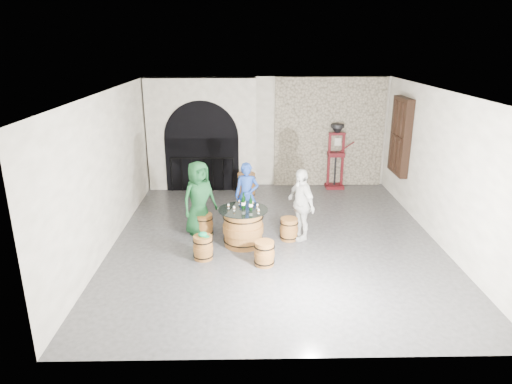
{
  "coord_description": "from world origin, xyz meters",
  "views": [
    {
      "loc": [
        -0.61,
        -9.23,
        4.18
      ],
      "look_at": [
        -0.42,
        0.13,
        1.05
      ],
      "focal_mm": 32.0,
      "sensor_mm": 36.0,
      "label": 1
    }
  ],
  "objects_px": {
    "barrel_stool_near_left": "(203,248)",
    "wine_bottle_left": "(243,202)",
    "person_blue": "(247,195)",
    "side_barrel": "(246,186)",
    "barrel_stool_left": "(204,225)",
    "barrel_stool_near_right": "(264,253)",
    "corking_press": "(336,152)",
    "person_white": "(301,204)",
    "wine_bottle_right": "(244,201)",
    "wine_bottle_center": "(251,204)",
    "person_green": "(199,198)",
    "barrel_table": "(243,227)",
    "barrel_stool_far": "(247,216)",
    "barrel_stool_right": "(289,229)"
  },
  "relations": [
    {
      "from": "barrel_stool_left",
      "to": "barrel_stool_near_left",
      "type": "relative_size",
      "value": 1.0
    },
    {
      "from": "person_blue",
      "to": "corking_press",
      "type": "relative_size",
      "value": 0.81
    },
    {
      "from": "barrel_stool_far",
      "to": "wine_bottle_left",
      "type": "distance_m",
      "value": 1.19
    },
    {
      "from": "side_barrel",
      "to": "barrel_stool_left",
      "type": "bearing_deg",
      "value": -110.41
    },
    {
      "from": "barrel_stool_near_left",
      "to": "person_green",
      "type": "height_order",
      "value": "person_green"
    },
    {
      "from": "person_white",
      "to": "barrel_stool_near_right",
      "type": "bearing_deg",
      "value": -60.17
    },
    {
      "from": "person_green",
      "to": "side_barrel",
      "type": "xyz_separation_m",
      "value": [
        1.05,
        2.49,
        -0.5
      ]
    },
    {
      "from": "corking_press",
      "to": "person_white",
      "type": "bearing_deg",
      "value": -112.44
    },
    {
      "from": "barrel_table",
      "to": "person_blue",
      "type": "relative_size",
      "value": 0.68
    },
    {
      "from": "barrel_table",
      "to": "corking_press",
      "type": "height_order",
      "value": "corking_press"
    },
    {
      "from": "wine_bottle_right",
      "to": "barrel_stool_near_left",
      "type": "bearing_deg",
      "value": -135.74
    },
    {
      "from": "barrel_stool_near_left",
      "to": "person_white",
      "type": "bearing_deg",
      "value": 25.16
    },
    {
      "from": "barrel_stool_right",
      "to": "wine_bottle_right",
      "type": "bearing_deg",
      "value": -173.81
    },
    {
      "from": "side_barrel",
      "to": "corking_press",
      "type": "height_order",
      "value": "corking_press"
    },
    {
      "from": "wine_bottle_center",
      "to": "side_barrel",
      "type": "xyz_separation_m",
      "value": [
        -0.1,
        3.11,
        -0.59
      ]
    },
    {
      "from": "side_barrel",
      "to": "corking_press",
      "type": "bearing_deg",
      "value": 17.42
    },
    {
      "from": "barrel_stool_near_left",
      "to": "wine_bottle_center",
      "type": "height_order",
      "value": "wine_bottle_center"
    },
    {
      "from": "barrel_table",
      "to": "wine_bottle_right",
      "type": "bearing_deg",
      "value": 82.63
    },
    {
      "from": "barrel_table",
      "to": "barrel_stool_near_left",
      "type": "distance_m",
      "value": 1.04
    },
    {
      "from": "barrel_stool_left",
      "to": "wine_bottle_right",
      "type": "bearing_deg",
      "value": -23.87
    },
    {
      "from": "barrel_stool_near_left",
      "to": "corking_press",
      "type": "xyz_separation_m",
      "value": [
        3.48,
        4.56,
        0.86
      ]
    },
    {
      "from": "barrel_stool_right",
      "to": "wine_bottle_left",
      "type": "distance_m",
      "value": 1.23
    },
    {
      "from": "barrel_stool_near_right",
      "to": "barrel_stool_near_left",
      "type": "height_order",
      "value": "same"
    },
    {
      "from": "person_green",
      "to": "person_white",
      "type": "bearing_deg",
      "value": -46.43
    },
    {
      "from": "barrel_stool_far",
      "to": "person_white",
      "type": "relative_size",
      "value": 0.31
    },
    {
      "from": "barrel_stool_near_left",
      "to": "barrel_stool_left",
      "type": "bearing_deg",
      "value": 94.03
    },
    {
      "from": "barrel_table",
      "to": "barrel_stool_near_right",
      "type": "bearing_deg",
      "value": -66.16
    },
    {
      "from": "barrel_stool_left",
      "to": "barrel_stool_near_right",
      "type": "distance_m",
      "value": 1.97
    },
    {
      "from": "barrel_stool_near_left",
      "to": "wine_bottle_left",
      "type": "bearing_deg",
      "value": 41.93
    },
    {
      "from": "wine_bottle_center",
      "to": "wine_bottle_right",
      "type": "height_order",
      "value": "same"
    },
    {
      "from": "barrel_stool_right",
      "to": "person_white",
      "type": "distance_m",
      "value": 0.61
    },
    {
      "from": "barrel_table",
      "to": "barrel_stool_far",
      "type": "xyz_separation_m",
      "value": [
        0.08,
        1.03,
        -0.16
      ]
    },
    {
      "from": "barrel_table",
      "to": "wine_bottle_center",
      "type": "distance_m",
      "value": 0.56
    },
    {
      "from": "corking_press",
      "to": "wine_bottle_right",
      "type": "bearing_deg",
      "value": -126.05
    },
    {
      "from": "wine_bottle_left",
      "to": "barrel_stool_far",
      "type": "bearing_deg",
      "value": 85.59
    },
    {
      "from": "person_green",
      "to": "barrel_stool_near_right",
      "type": "bearing_deg",
      "value": -86.86
    },
    {
      "from": "barrel_stool_near_left",
      "to": "wine_bottle_right",
      "type": "height_order",
      "value": "wine_bottle_right"
    },
    {
      "from": "barrel_stool_near_left",
      "to": "side_barrel",
      "type": "xyz_separation_m",
      "value": [
        0.86,
        3.74,
        0.1
      ]
    },
    {
      "from": "person_blue",
      "to": "side_barrel",
      "type": "bearing_deg",
      "value": 99.61
    },
    {
      "from": "wine_bottle_left",
      "to": "barrel_stool_near_right",
      "type": "bearing_deg",
      "value": -67.81
    },
    {
      "from": "wine_bottle_left",
      "to": "wine_bottle_center",
      "type": "bearing_deg",
      "value": -29.8
    },
    {
      "from": "barrel_stool_left",
      "to": "person_blue",
      "type": "bearing_deg",
      "value": 26.64
    },
    {
      "from": "barrel_stool_left",
      "to": "barrel_stool_near_right",
      "type": "bearing_deg",
      "value": -48.76
    },
    {
      "from": "person_white",
      "to": "wine_bottle_left",
      "type": "distance_m",
      "value": 1.28
    },
    {
      "from": "wine_bottle_right",
      "to": "wine_bottle_center",
      "type": "bearing_deg",
      "value": -48.39
    },
    {
      "from": "person_white",
      "to": "wine_bottle_center",
      "type": "distance_m",
      "value": 1.15
    },
    {
      "from": "person_white",
      "to": "person_blue",
      "type": "bearing_deg",
      "value": -147.75
    },
    {
      "from": "person_blue",
      "to": "wine_bottle_right",
      "type": "height_order",
      "value": "person_blue"
    },
    {
      "from": "person_green",
      "to": "person_white",
      "type": "xyz_separation_m",
      "value": [
        2.23,
        -0.29,
        -0.05
      ]
    },
    {
      "from": "barrel_stool_far",
      "to": "wine_bottle_center",
      "type": "height_order",
      "value": "wine_bottle_center"
    }
  ]
}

